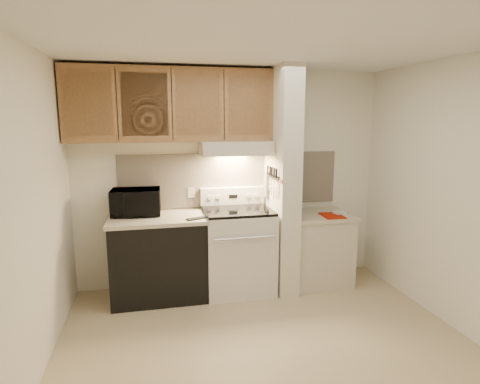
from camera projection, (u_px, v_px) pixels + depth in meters
name	position (u px, v px, depth m)	size (l,w,h in m)	color
floor	(266.00, 343.00, 3.52)	(3.60, 3.60, 0.00)	tan
ceiling	(270.00, 45.00, 3.08)	(3.60, 3.60, 0.00)	white
wall_back	(231.00, 178.00, 4.74)	(3.60, 0.02, 2.50)	white
wall_left	(30.00, 215.00, 2.91)	(0.02, 3.00, 2.50)	white
wall_right	(455.00, 195.00, 3.69)	(0.02, 3.00, 2.50)	white
backsplash	(232.00, 180.00, 4.73)	(2.60, 0.02, 0.63)	beige
range_body	(238.00, 251.00, 4.55)	(0.76, 0.65, 0.92)	silver
oven_window	(244.00, 257.00, 4.24)	(0.50, 0.01, 0.30)	black
oven_handle	(245.00, 238.00, 4.16)	(0.02, 0.02, 0.65)	silver
cooktop	(238.00, 211.00, 4.46)	(0.74, 0.64, 0.03)	black
range_backguard	(233.00, 196.00, 4.72)	(0.76, 0.08, 0.20)	silver
range_display	(233.00, 196.00, 4.68)	(0.10, 0.01, 0.04)	black
range_knob_left_outer	(210.00, 197.00, 4.61)	(0.05, 0.05, 0.02)	silver
range_knob_left_inner	(218.00, 197.00, 4.64)	(0.05, 0.05, 0.02)	silver
range_knob_right_inner	(248.00, 196.00, 4.71)	(0.05, 0.05, 0.02)	silver
range_knob_right_outer	(256.00, 195.00, 4.73)	(0.05, 0.05, 0.02)	silver
dishwasher_front	(159.00, 259.00, 4.37)	(1.00, 0.63, 0.87)	black
left_countertop	(157.00, 218.00, 4.29)	(1.04, 0.67, 0.04)	beige
spoon_rest	(197.00, 218.00, 4.18)	(0.22, 0.07, 0.01)	black
teal_jar	(124.00, 210.00, 4.42)	(0.08, 0.08, 0.09)	#1E5F5A
outlet	(191.00, 193.00, 4.64)	(0.08, 0.01, 0.12)	beige
microwave	(136.00, 202.00, 4.34)	(0.52, 0.35, 0.29)	black
partition_pillar	(282.00, 181.00, 4.51)	(0.22, 0.70, 2.50)	beige
pillar_trim	(272.00, 177.00, 4.48)	(0.01, 0.70, 0.04)	#9A6C3F
knife_strip	(273.00, 176.00, 4.43)	(0.02, 0.42, 0.04)	black
knife_blade_a	(276.00, 187.00, 4.29)	(0.01, 0.04, 0.16)	silver
knife_handle_a	(276.00, 173.00, 4.26)	(0.02, 0.02, 0.10)	black
knife_blade_b	(274.00, 187.00, 4.37)	(0.01, 0.04, 0.18)	silver
knife_handle_b	(274.00, 172.00, 4.34)	(0.02, 0.02, 0.10)	black
knife_blade_c	(271.00, 186.00, 4.46)	(0.01, 0.04, 0.20)	silver
knife_handle_c	(272.00, 171.00, 4.42)	(0.02, 0.02, 0.10)	black
knife_blade_d	(270.00, 184.00, 4.52)	(0.01, 0.04, 0.16)	silver
knife_handle_d	(270.00, 171.00, 4.48)	(0.02, 0.02, 0.10)	black
knife_blade_e	(267.00, 183.00, 4.61)	(0.01, 0.04, 0.18)	silver
knife_handle_e	(268.00, 170.00, 4.57)	(0.02, 0.02, 0.10)	black
oven_mitt	(266.00, 186.00, 4.66)	(0.03, 0.11, 0.25)	gray
right_cab_base	(317.00, 250.00, 4.76)	(0.70, 0.60, 0.81)	beige
right_countertop	(319.00, 215.00, 4.69)	(0.74, 0.64, 0.04)	beige
red_folder	(332.00, 216.00, 4.56)	(0.23, 0.31, 0.01)	#A71904
white_box	(340.00, 213.00, 4.64)	(0.14, 0.09, 0.04)	white
range_hood	(235.00, 148.00, 4.46)	(0.78, 0.44, 0.15)	beige
hood_lip	(239.00, 153.00, 4.27)	(0.78, 0.04, 0.06)	beige
upper_cabinets	(171.00, 105.00, 4.27)	(2.18, 0.33, 0.77)	#9A6C3F
cab_door_a	(88.00, 104.00, 3.94)	(0.46, 0.01, 0.63)	#9A6C3F
cab_gap_a	(117.00, 104.00, 4.00)	(0.01, 0.01, 0.73)	black
cab_door_b	(145.00, 104.00, 4.06)	(0.46, 0.01, 0.63)	#9A6C3F
cab_gap_b	(172.00, 105.00, 4.12)	(0.01, 0.01, 0.73)	black
cab_door_c	(198.00, 105.00, 4.18)	(0.46, 0.01, 0.63)	#9A6C3F
cab_gap_c	(224.00, 105.00, 4.24)	(0.01, 0.01, 0.73)	black
cab_door_d	(249.00, 105.00, 4.30)	(0.46, 0.01, 0.63)	#9A6C3F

